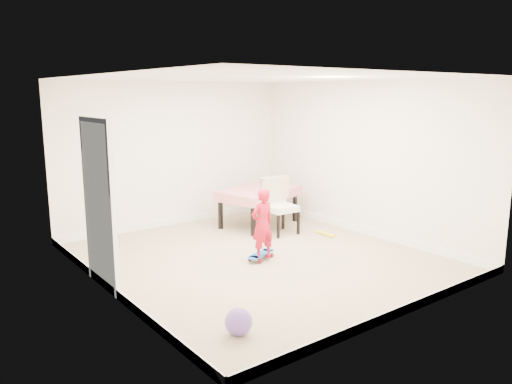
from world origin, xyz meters
TOP-DOWN VIEW (x-y plane):
  - ground at (0.00, 0.00)m, footprint 5.00×5.00m
  - ceiling at (0.00, 0.00)m, footprint 4.50×5.00m
  - wall_back at (0.00, 2.48)m, footprint 4.50×0.04m
  - wall_front at (0.00, -2.48)m, footprint 4.50×0.04m
  - wall_left at (-2.23, 0.00)m, footprint 0.04×5.00m
  - wall_right at (2.23, 0.00)m, footprint 0.04×5.00m
  - door at (-2.22, 0.30)m, footprint 0.11×0.94m
  - baseboard_back at (0.00, 2.49)m, footprint 4.50×0.02m
  - baseboard_front at (0.00, -2.49)m, footprint 4.50×0.02m
  - baseboard_left at (-2.24, 0.00)m, footprint 0.02×5.00m
  - baseboard_right at (2.24, 0.00)m, footprint 0.02×5.00m
  - dining_table at (1.15, 1.50)m, footprint 1.65×1.27m
  - dining_chair at (1.11, 0.82)m, footprint 0.56×0.64m
  - skateboard at (-0.01, -0.06)m, footprint 0.63×0.41m
  - child at (-0.05, -0.14)m, footprint 0.39×0.26m
  - balloon at (-1.61, -1.77)m, footprint 0.28×0.28m
  - foam_toy at (1.62, 0.25)m, footprint 0.06×0.40m

SIDE VIEW (x-z plane):
  - ground at x=0.00m, z-range 0.00..0.00m
  - foam_toy at x=1.62m, z-range 0.00..0.06m
  - skateboard at x=-0.01m, z-range 0.00..0.09m
  - baseboard_back at x=0.00m, z-range 0.00..0.12m
  - baseboard_front at x=0.00m, z-range 0.00..0.12m
  - baseboard_left at x=-2.24m, z-range 0.00..0.12m
  - baseboard_right at x=2.24m, z-range 0.00..0.12m
  - balloon at x=-1.61m, z-range 0.00..0.28m
  - dining_table at x=1.15m, z-range 0.00..0.68m
  - dining_chair at x=1.11m, z-range 0.00..0.97m
  - child at x=-0.05m, z-range 0.00..1.04m
  - door at x=-2.22m, z-range -0.03..2.08m
  - wall_back at x=0.00m, z-range 0.00..2.60m
  - wall_front at x=0.00m, z-range 0.00..2.60m
  - wall_left at x=-2.23m, z-range 0.00..2.60m
  - wall_right at x=2.23m, z-range 0.00..2.60m
  - ceiling at x=0.00m, z-range 2.56..2.60m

